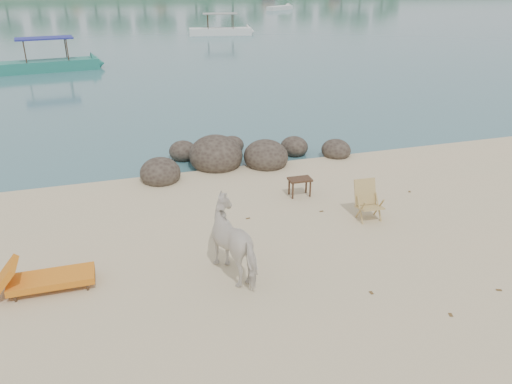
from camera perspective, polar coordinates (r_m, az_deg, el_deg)
water at (r=97.23m, az=-16.49°, el=19.95°), size 400.00×400.00×0.00m
boulders at (r=14.65m, az=-2.62°, el=4.01°), size 6.39×2.91×1.16m
cow at (r=9.16m, az=-2.11°, el=-5.66°), size 1.22×1.77×1.36m
side_table at (r=12.53m, az=5.00°, el=0.43°), size 0.58×0.38×0.46m
lounge_chair at (r=9.63m, az=-22.35°, el=-8.89°), size 1.82×0.65×0.54m
deck_chair at (r=11.49m, az=12.90°, el=-1.23°), size 0.59×0.64×0.87m
boat_near at (r=31.56m, az=-23.00°, el=15.39°), size 6.30×2.12×3.01m
boat_mid at (r=46.98m, az=-4.13°, el=19.34°), size 6.32×2.39×3.01m
boat_far at (r=78.76m, az=2.73°, el=20.34°), size 5.38×4.33×0.66m
dead_leaves at (r=9.16m, az=12.16°, el=-11.28°), size 8.74×6.45×0.00m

